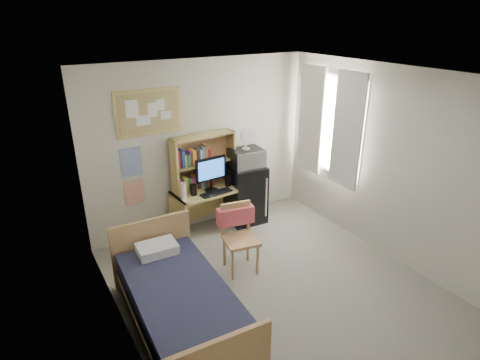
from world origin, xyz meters
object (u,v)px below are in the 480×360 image
mini_fridge (245,194)px  speaker_right (228,181)px  desk (210,210)px  speaker_left (194,190)px  desk_fan (246,139)px  microwave (246,158)px  desk_chair (241,240)px  bulletin_board (149,112)px  bed (181,308)px  monitor (211,174)px

mini_fridge → speaker_right: (-0.34, -0.04, 0.32)m
desk → speaker_right: size_ratio=6.40×
speaker_left → desk_fan: (0.94, 0.06, 0.61)m
microwave → desk_chair: bearing=-120.9°
desk → desk_chair: bearing=-100.7°
desk → speaker_right: speaker_right is taller
desk → desk_chair: desk_chair is taller
bulletin_board → mini_fridge: 2.03m
microwave → desk: bearing=-177.9°
speaker_right → microwave: bearing=0.2°
bulletin_board → desk_fan: bearing=-12.3°
speaker_right → desk_fan: desk_fan is taller
speaker_left → bulletin_board: bearing=137.5°
bed → microwave: 2.69m
bulletin_board → microwave: (1.39, -0.30, -0.83)m
desk → monitor: monitor is taller
bed → speaker_left: bearing=63.1°
desk_fan → monitor: bearing=-172.6°
mini_fridge → desk_fan: size_ratio=3.02×
desk → mini_fridge: mini_fridge is taller
desk → bed: (-1.25, -1.75, -0.09)m
speaker_right → mini_fridge: bearing=3.5°
desk_chair → bed: desk_chair is taller
desk → speaker_left: speaker_left is taller
bulletin_board → microwave: size_ratio=1.89×
mini_fridge → microwave: microwave is taller
desk → monitor: bearing=-90.0°
microwave → desk_fan: (0.00, 0.00, 0.30)m
monitor → speaker_left: bearing=180.0°
monitor → desk_chair: bearing=-101.2°
bulletin_board → desk: bearing=-20.9°
bulletin_board → monitor: bearing=-24.7°
bed → speaker_left: (0.95, 1.67, 0.52)m
mini_fridge → monitor: 0.81m
desk → bed: size_ratio=0.58×
speaker_right → speaker_left: bearing=180.0°
speaker_right → desk_chair: bearing=-115.3°
desk_chair → microwave: bearing=66.0°
monitor → desk_fan: size_ratio=1.69×
mini_fridge → speaker_left: mini_fridge is taller
bed → speaker_right: speaker_right is taller
bulletin_board → monitor: (0.75, -0.34, -0.95)m
mini_fridge → speaker_right: size_ratio=5.40×
desk → desk_fan: size_ratio=3.57×
bulletin_board → speaker_left: (0.45, -0.36, -1.13)m
desk_chair → speaker_left: desk_chair is taller
bed → desk_fan: (1.89, 1.73, 1.13)m
desk_chair → desk_fan: (0.79, 1.15, 0.93)m
desk_chair → speaker_left: (-0.15, 1.09, 0.32)m
speaker_left → speaker_right: (0.60, 0.04, 0.00)m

